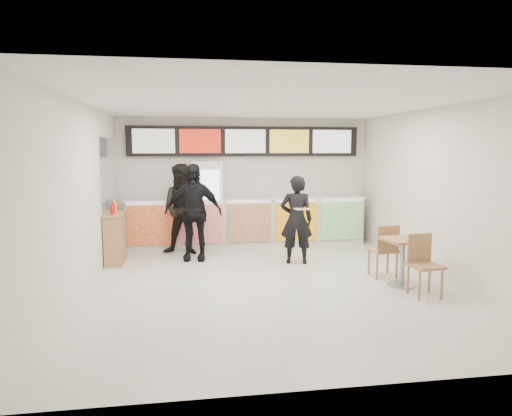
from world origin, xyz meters
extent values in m
plane|color=beige|center=(0.00, 0.00, 0.00)|extent=(7.00, 7.00, 0.00)
plane|color=white|center=(0.00, 0.00, 3.00)|extent=(7.00, 7.00, 0.00)
plane|color=silver|center=(0.00, 3.50, 1.50)|extent=(6.00, 0.00, 6.00)
plane|color=silver|center=(-3.00, 0.00, 1.50)|extent=(0.00, 7.00, 7.00)
plane|color=silver|center=(3.00, 0.00, 1.50)|extent=(0.00, 7.00, 7.00)
cube|color=silver|center=(0.00, 3.10, 0.55)|extent=(5.50, 0.70, 1.10)
cube|color=silver|center=(0.00, 3.10, 1.12)|extent=(5.56, 0.76, 0.04)
cube|color=red|center=(-2.20, 2.72, 0.61)|extent=(0.99, 0.02, 0.90)
cube|color=#DB306D|center=(-1.10, 2.72, 0.61)|extent=(0.99, 0.02, 0.90)
cube|color=brown|center=(0.00, 2.72, 0.61)|extent=(0.99, 0.02, 0.90)
cube|color=yellow|center=(1.10, 2.72, 0.61)|extent=(0.99, 0.02, 0.90)
cube|color=green|center=(2.20, 2.72, 0.61)|extent=(0.99, 0.02, 0.90)
cube|color=black|center=(0.00, 3.42, 2.45)|extent=(5.50, 0.12, 0.70)
cube|color=beige|center=(-2.12, 3.35, 2.45)|extent=(0.95, 0.02, 0.55)
cube|color=red|center=(-1.06, 3.35, 2.45)|extent=(0.95, 0.02, 0.55)
cube|color=silver|center=(0.00, 3.35, 2.45)|extent=(0.95, 0.02, 0.55)
cube|color=gold|center=(1.06, 3.35, 2.45)|extent=(0.95, 0.02, 0.55)
cube|color=white|center=(2.12, 3.35, 2.45)|extent=(0.95, 0.02, 0.55)
cube|color=white|center=(-0.93, 3.12, 1.00)|extent=(0.70, 0.65, 2.00)
cube|color=white|center=(-0.93, 2.78, 1.05)|extent=(0.54, 0.02, 1.50)
cylinder|color=#188936|center=(-1.14, 2.82, 0.45)|extent=(0.07, 0.07, 0.22)
cylinder|color=#E34113|center=(-1.00, 2.82, 0.45)|extent=(0.07, 0.07, 0.22)
cylinder|color=#B62212|center=(-0.86, 2.82, 0.45)|extent=(0.07, 0.07, 0.22)
cylinder|color=blue|center=(-0.72, 2.82, 0.45)|extent=(0.07, 0.07, 0.22)
cylinder|color=#E34113|center=(-1.14, 2.82, 0.83)|extent=(0.07, 0.07, 0.22)
cylinder|color=#B62212|center=(-1.00, 2.82, 0.83)|extent=(0.07, 0.07, 0.22)
cylinder|color=blue|center=(-0.86, 2.82, 0.83)|extent=(0.07, 0.07, 0.22)
cylinder|color=#188936|center=(-0.72, 2.82, 0.83)|extent=(0.07, 0.07, 0.22)
cylinder|color=#B62212|center=(-1.14, 2.82, 1.21)|extent=(0.07, 0.07, 0.22)
cylinder|color=blue|center=(-1.00, 2.82, 1.21)|extent=(0.07, 0.07, 0.22)
cylinder|color=#188936|center=(-0.86, 2.82, 1.21)|extent=(0.07, 0.07, 0.22)
cylinder|color=#E34113|center=(-0.72, 2.82, 1.21)|extent=(0.07, 0.07, 0.22)
cylinder|color=blue|center=(-1.14, 2.82, 1.59)|extent=(0.07, 0.07, 0.22)
cylinder|color=#188936|center=(-1.00, 2.82, 1.59)|extent=(0.07, 0.07, 0.22)
cylinder|color=#E34113|center=(-0.86, 2.82, 1.59)|extent=(0.07, 0.07, 0.22)
cylinder|color=#B62212|center=(-0.72, 2.82, 1.59)|extent=(0.07, 0.07, 0.22)
cube|color=#B2B7BF|center=(-2.99, 2.45, 1.75)|extent=(0.01, 2.00, 1.50)
imported|color=black|center=(0.75, 1.28, 0.88)|extent=(0.71, 0.54, 1.76)
imported|color=black|center=(-1.46, 2.44, 0.98)|extent=(1.09, 0.93, 1.96)
imported|color=black|center=(-1.27, 1.87, 0.99)|extent=(1.22, 0.65, 1.98)
cube|color=beige|center=(0.75, 0.83, 1.15)|extent=(0.28, 0.28, 0.01)
cone|color=#CC7233|center=(0.75, 0.83, 1.16)|extent=(0.36, 0.36, 0.02)
cube|color=#9E6B48|center=(2.14, -0.48, 0.78)|extent=(0.73, 0.73, 0.04)
cylinder|color=gray|center=(2.14, -0.48, 0.38)|extent=(0.09, 0.09, 0.77)
cylinder|color=gray|center=(2.14, -0.48, 0.02)|extent=(0.47, 0.47, 0.03)
cube|color=#9E6B48|center=(2.22, -1.06, 0.48)|extent=(0.51, 0.51, 0.04)
cube|color=#9E6B48|center=(2.22, -0.86, 0.73)|extent=(0.43, 0.09, 0.45)
cube|color=#9E6B48|center=(2.05, 0.10, 0.48)|extent=(0.51, 0.51, 0.04)
cube|color=#9E6B48|center=(2.05, -0.10, 0.73)|extent=(0.43, 0.09, 0.45)
cube|color=#9E6B48|center=(-2.82, 1.83, 0.48)|extent=(0.32, 0.86, 0.97)
cube|color=#9E6B48|center=(-2.82, 1.83, 0.99)|extent=(0.37, 0.90, 0.04)
cylinder|color=red|center=(-2.82, 1.59, 1.11)|extent=(0.06, 0.06, 0.19)
cylinder|color=red|center=(-2.82, 1.77, 1.11)|extent=(0.06, 0.06, 0.19)
cylinder|color=yellow|center=(-2.82, 1.96, 1.11)|extent=(0.06, 0.06, 0.19)
cylinder|color=brown|center=(-2.82, 2.13, 1.11)|extent=(0.06, 0.06, 0.19)
camera|label=1|loc=(-1.37, -7.43, 2.26)|focal=32.00mm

